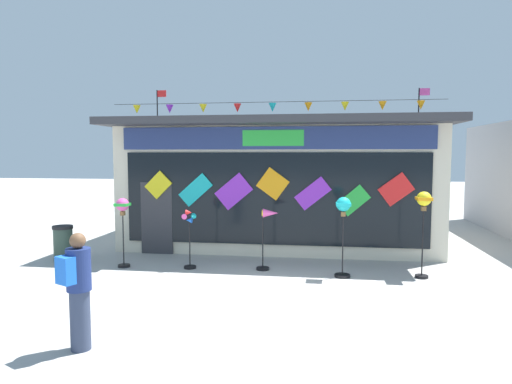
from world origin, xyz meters
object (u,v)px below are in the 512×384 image
object	(u,v)px
wind_spinner_left	(189,233)
wind_spinner_right	(424,209)
kite_shop_building	(282,181)
wind_spinner_center_left	(268,227)
person_mid_plaza	(78,289)
wind_spinner_center_right	(343,216)
trash_bin	(63,243)
wind_spinner_far_left	(123,213)

from	to	relation	value
wind_spinner_left	wind_spinner_right	size ratio (longest dim) A/B	0.74
kite_shop_building	wind_spinner_right	size ratio (longest dim) A/B	4.83
wind_spinner_center_left	person_mid_plaza	bearing A→B (deg)	-113.88
wind_spinner_center_left	wind_spinner_center_right	distance (m)	1.82
kite_shop_building	wind_spinner_left	world-z (taller)	kite_shop_building
kite_shop_building	trash_bin	bearing A→B (deg)	-143.81
wind_spinner_center_right	wind_spinner_far_left	bearing A→B (deg)	178.31
wind_spinner_far_left	person_mid_plaza	bearing A→B (deg)	-72.70
wind_spinner_right	wind_spinner_center_right	bearing A→B (deg)	-174.11
wind_spinner_far_left	wind_spinner_right	distance (m)	7.07
person_mid_plaza	wind_spinner_far_left	bearing A→B (deg)	-46.50
kite_shop_building	person_mid_plaza	distance (m)	9.30
wind_spinner_center_left	trash_bin	xyz separation A→B (m)	(-5.44, 0.24, -0.57)
trash_bin	wind_spinner_right	bearing A→B (deg)	-2.79
wind_spinner_center_right	person_mid_plaza	distance (m)	5.90
kite_shop_building	wind_spinner_center_left	world-z (taller)	kite_shop_building
kite_shop_building	trash_bin	distance (m)	6.86
wind_spinner_right	trash_bin	size ratio (longest dim) A/B	2.14
wind_spinner_right	wind_spinner_left	bearing A→B (deg)	179.48
wind_spinner_center_right	kite_shop_building	bearing A→B (deg)	111.17
wind_spinner_far_left	trash_bin	bearing A→B (deg)	166.22
person_mid_plaza	trash_bin	bearing A→B (deg)	-30.53
wind_spinner_center_left	wind_spinner_right	world-z (taller)	wind_spinner_right
wind_spinner_right	trash_bin	distance (m)	9.03
wind_spinner_far_left	wind_spinner_left	size ratio (longest dim) A/B	1.18
wind_spinner_left	wind_spinner_center_left	xyz separation A→B (m)	(1.90, 0.14, 0.17)
wind_spinner_far_left	kite_shop_building	bearing A→B (deg)	51.43
wind_spinner_center_left	person_mid_plaza	xyz separation A→B (m)	(-2.13, -4.81, -0.14)
trash_bin	wind_spinner_center_right	bearing A→B (deg)	-4.92
kite_shop_building	wind_spinner_far_left	distance (m)	5.68
wind_spinner_center_left	wind_spinner_right	distance (m)	3.55
wind_spinner_left	wind_spinner_center_left	world-z (taller)	wind_spinner_center_left
kite_shop_building	wind_spinner_center_left	size ratio (longest dim) A/B	6.34
wind_spinner_far_left	wind_spinner_right	xyz separation A→B (m)	(7.06, 0.03, 0.22)
wind_spinner_center_right	trash_bin	bearing A→B (deg)	175.08
wind_spinner_left	wind_spinner_center_left	size ratio (longest dim) A/B	0.97
wind_spinner_left	trash_bin	bearing A→B (deg)	173.76
wind_spinner_far_left	trash_bin	world-z (taller)	wind_spinner_far_left
wind_spinner_right	trash_bin	world-z (taller)	wind_spinner_right
wind_spinner_left	wind_spinner_center_left	distance (m)	1.91
wind_spinner_center_left	wind_spinner_right	bearing A→B (deg)	-3.14
wind_spinner_center_right	wind_spinner_center_left	bearing A→B (deg)	167.86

